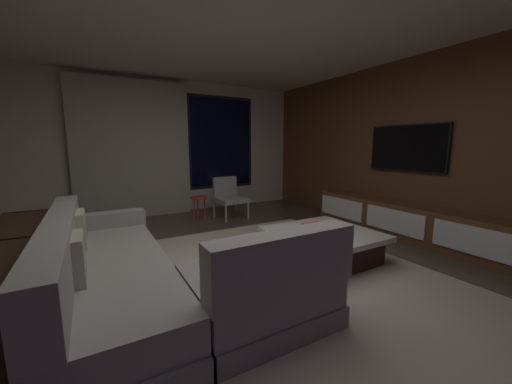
# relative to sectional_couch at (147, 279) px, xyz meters

# --- Properties ---
(floor) EXTENTS (9.20, 9.20, 0.00)m
(floor) POSITION_rel_sectional_couch_xyz_m (0.95, 0.06, -0.29)
(floor) COLOR #473D33
(back_wall_with_window) EXTENTS (6.60, 0.30, 2.70)m
(back_wall_with_window) POSITION_rel_sectional_couch_xyz_m (0.89, 3.68, 1.05)
(back_wall_with_window) COLOR beige
(back_wall_with_window) RESTS_ON floor
(media_wall) EXTENTS (0.12, 7.80, 2.70)m
(media_wall) POSITION_rel_sectional_couch_xyz_m (4.01, 0.06, 1.06)
(media_wall) COLOR brown
(media_wall) RESTS_ON floor
(area_rug) EXTENTS (3.20, 3.80, 0.01)m
(area_rug) POSITION_rel_sectional_couch_xyz_m (1.30, -0.04, -0.28)
(area_rug) COLOR beige
(area_rug) RESTS_ON floor
(sectional_couch) EXTENTS (1.98, 2.50, 0.82)m
(sectional_couch) POSITION_rel_sectional_couch_xyz_m (0.00, 0.00, 0.00)
(sectional_couch) COLOR gray
(sectional_couch) RESTS_ON floor
(coffee_table) EXTENTS (1.16, 1.16, 0.36)m
(coffee_table) POSITION_rel_sectional_couch_xyz_m (2.05, 0.10, -0.10)
(coffee_table) COLOR black
(coffee_table) RESTS_ON floor
(book_stack_on_coffee_table) EXTENTS (0.30, 0.20, 0.07)m
(book_stack_on_coffee_table) POSITION_rel_sectional_couch_xyz_m (2.04, 0.22, 0.11)
(book_stack_on_coffee_table) COLOR #78C883
(book_stack_on_coffee_table) RESTS_ON coffee_table
(accent_chair_near_window) EXTENTS (0.57, 0.59, 0.78)m
(accent_chair_near_window) POSITION_rel_sectional_couch_xyz_m (1.94, 2.62, 0.14)
(accent_chair_near_window) COLOR #B2ADA0
(accent_chair_near_window) RESTS_ON floor
(side_stool) EXTENTS (0.32, 0.32, 0.46)m
(side_stool) POSITION_rel_sectional_couch_xyz_m (1.35, 2.62, 0.08)
(side_stool) COLOR red
(side_stool) RESTS_ON floor
(media_console) EXTENTS (0.46, 3.10, 0.52)m
(media_console) POSITION_rel_sectional_couch_xyz_m (3.72, 0.11, -0.04)
(media_console) COLOR brown
(media_console) RESTS_ON floor
(mounted_tv) EXTENTS (0.05, 1.23, 0.71)m
(mounted_tv) POSITION_rel_sectional_couch_xyz_m (3.90, 0.31, 1.06)
(mounted_tv) COLOR black
(console_table_behind_couch) EXTENTS (0.40, 2.10, 0.74)m
(console_table_behind_couch) POSITION_rel_sectional_couch_xyz_m (-0.91, 0.13, 0.12)
(console_table_behind_couch) COLOR black
(console_table_behind_couch) RESTS_ON floor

